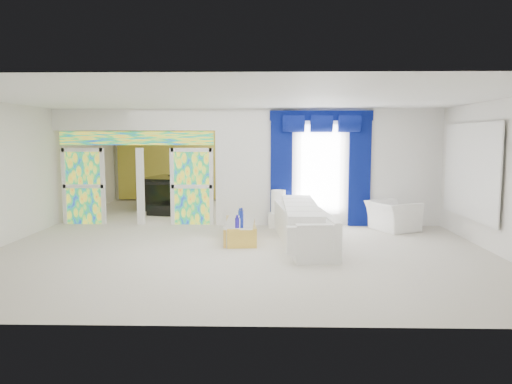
{
  "coord_description": "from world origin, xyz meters",
  "views": [
    {
      "loc": [
        0.54,
        -11.67,
        2.25
      ],
      "look_at": [
        0.3,
        -1.2,
        1.1
      ],
      "focal_mm": 34.4,
      "sensor_mm": 36.0,
      "label": 1
    }
  ],
  "objects_px": {
    "coffee_table": "(240,231)",
    "console_table": "(290,220)",
    "white_sofa": "(302,226)",
    "armchair": "(393,216)",
    "grand_piano": "(173,192)"
  },
  "relations": [
    {
      "from": "coffee_table",
      "to": "console_table",
      "type": "xyz_separation_m",
      "value": [
        1.18,
        1.54,
        -0.02
      ]
    },
    {
      "from": "white_sofa",
      "to": "coffee_table",
      "type": "distance_m",
      "value": 1.39
    },
    {
      "from": "white_sofa",
      "to": "armchair",
      "type": "height_order",
      "value": "white_sofa"
    },
    {
      "from": "armchair",
      "to": "grand_piano",
      "type": "bearing_deg",
      "value": 33.78
    },
    {
      "from": "console_table",
      "to": "grand_piano",
      "type": "xyz_separation_m",
      "value": [
        -3.64,
        3.44,
        0.32
      ]
    },
    {
      "from": "white_sofa",
      "to": "console_table",
      "type": "relative_size",
      "value": 3.43
    },
    {
      "from": "white_sofa",
      "to": "coffee_table",
      "type": "relative_size",
      "value": 2.07
    },
    {
      "from": "white_sofa",
      "to": "armchair",
      "type": "distance_m",
      "value": 2.77
    },
    {
      "from": "white_sofa",
      "to": "console_table",
      "type": "xyz_separation_m",
      "value": [
        -0.17,
        1.84,
        -0.18
      ]
    },
    {
      "from": "armchair",
      "to": "grand_piano",
      "type": "xyz_separation_m",
      "value": [
        -6.14,
        3.79,
        0.15
      ]
    },
    {
      "from": "coffee_table",
      "to": "console_table",
      "type": "distance_m",
      "value": 1.94
    },
    {
      "from": "white_sofa",
      "to": "coffee_table",
      "type": "xyz_separation_m",
      "value": [
        -1.35,
        0.3,
        -0.16
      ]
    },
    {
      "from": "console_table",
      "to": "armchair",
      "type": "bearing_deg",
      "value": -7.9
    },
    {
      "from": "coffee_table",
      "to": "grand_piano",
      "type": "xyz_separation_m",
      "value": [
        -2.46,
        4.99,
        0.3
      ]
    },
    {
      "from": "armchair",
      "to": "coffee_table",
      "type": "bearing_deg",
      "value": 83.48
    }
  ]
}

